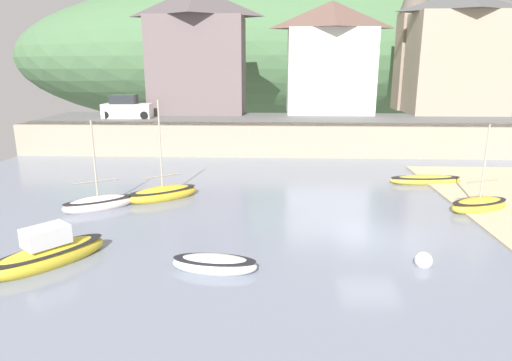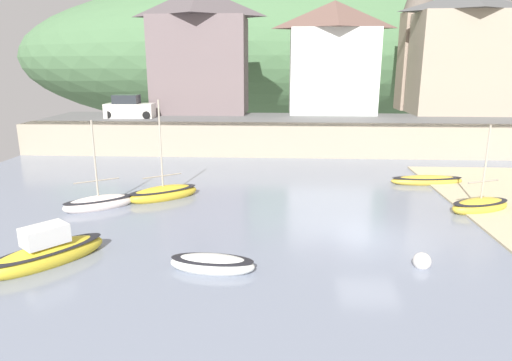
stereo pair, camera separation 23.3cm
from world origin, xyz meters
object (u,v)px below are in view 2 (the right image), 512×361
Objects in this scene: waterfront_building_left at (200,51)px; waterfront_building_right at (463,53)px; sailboat_far_left at (47,253)px; sailboat_nearest_shore at (212,264)px; motorboat_with_cabin at (163,193)px; waterfront_building_centre at (333,57)px; sailboat_white_hull at (99,203)px; church_with_spire at (417,32)px; sailboat_blue_trim at (427,180)px; parked_car_near_slipway at (129,108)px; dinghy_open_wooden at (480,206)px; mooring_buoy at (422,261)px.

waterfront_building_left is 23.75m from waterfront_building_right.
sailboat_far_left is (-24.57, -28.22, -7.45)m from waterfront_building_right.
sailboat_far_left is at bearing -176.11° from sailboat_nearest_shore.
motorboat_with_cabin reaches higher than sailboat_far_left.
motorboat_with_cabin is at bearing -118.34° from waterfront_building_centre.
waterfront_building_centre reaches higher than sailboat_white_hull.
church_with_spire is 3.33× the size of sailboat_blue_trim.
sailboat_far_left is at bearing -91.66° from waterfront_building_left.
waterfront_building_centre is 31.87m from sailboat_far_left.
sailboat_nearest_shore is 0.74× the size of parked_car_near_slipway.
dinghy_open_wooden is at bearing -97.85° from church_with_spire.
sailboat_blue_trim is at bearing -15.96° from sailboat_far_left.
sailboat_nearest_shore is (-18.59, -28.44, -7.62)m from waterfront_building_right.
mooring_buoy is at bearing 11.18° from sailboat_nearest_shore.
waterfront_building_left is at bearing 180.00° from waterfront_building_right.
parked_car_near_slipway is at bearing 78.36° from motorboat_with_cabin.
waterfront_building_centre is (12.21, -0.00, -0.61)m from waterfront_building_left.
parked_car_near_slipway is (-4.08, 17.48, 2.92)m from sailboat_white_hull.
sailboat_blue_trim is 20.76m from sailboat_far_left.
sailboat_white_hull is (-18.64, -0.58, 0.00)m from dinghy_open_wooden.
sailboat_nearest_shore is at bearing -68.00° from parked_car_near_slipway.
church_with_spire reaches higher than sailboat_white_hull.
parked_car_near_slipway is at bearing -162.04° from church_with_spire.
waterfront_building_centre is at bearing 12.21° from parked_car_near_slipway.
motorboat_with_cabin is 8.46× the size of mooring_buoy.
sailboat_far_left is (-17.04, -11.85, 0.19)m from sailboat_blue_trim.
sailboat_white_hull is 3.29m from motorboat_with_cabin.
waterfront_building_left is 2.07× the size of motorboat_with_cabin.
waterfront_building_left is at bearing 58.56° from motorboat_with_cabin.
waterfront_building_centre is 30.18m from sailboat_nearest_shore.
sailboat_blue_trim is at bearing 72.03° from mooring_buoy.
dinghy_open_wooden is 1.07× the size of sailboat_far_left.
parked_car_near_slipway is (-4.70, 23.72, 2.81)m from sailboat_far_left.
church_with_spire is at bearing 25.23° from waterfront_building_centre.
sailboat_blue_trim is 11.99m from mooring_buoy.
sailboat_white_hull reaches higher than sailboat_nearest_shore.
church_with_spire reaches higher than sailboat_blue_trim.
waterfront_building_right is (11.54, 0.00, 0.38)m from waterfront_building_centre.
parked_car_near_slipway reaches higher than sailboat_far_left.
sailboat_white_hull is at bearing -138.89° from waterfront_building_right.
church_with_spire is (20.70, 4.00, 1.82)m from waterfront_building_left.
waterfront_building_left is 29.25m from sailboat_far_left.
waterfront_building_left reaches higher than waterfront_building_right.
mooring_buoy is at bearing -65.73° from waterfront_building_left.
waterfront_building_right is 38.15m from sailboat_far_left.
mooring_buoy is (-8.18, -31.77, -9.71)m from church_with_spire.
sailboat_far_left is 0.99× the size of parked_car_near_slipway.
waterfront_building_centre reaches higher than sailboat_nearest_shore.
parked_car_near_slipway is (-10.67, 23.94, 2.98)m from sailboat_nearest_shore.
sailboat_blue_trim is 1.05× the size of parked_car_near_slipway.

